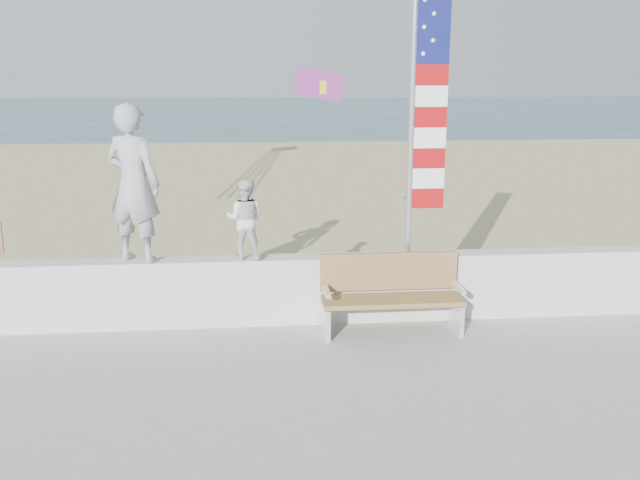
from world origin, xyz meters
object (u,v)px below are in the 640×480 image
at_px(adult, 133,184).
at_px(bench, 391,293).
at_px(flag, 422,109).
at_px(child, 245,219).

bearing_deg(adult, bench, -163.49).
xyz_separation_m(adult, flag, (3.68, -0.00, 0.91)).
bearing_deg(adult, child, -155.52).
bearing_deg(flag, child, 179.99).
bearing_deg(flag, bench, -133.42).
xyz_separation_m(bench, flag, (0.43, 0.45, 2.30)).
xyz_separation_m(child, flag, (2.28, -0.00, 1.39)).
bearing_deg(bench, flag, 46.58).
relative_size(adult, child, 1.93).
distance_m(bench, flag, 2.39).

